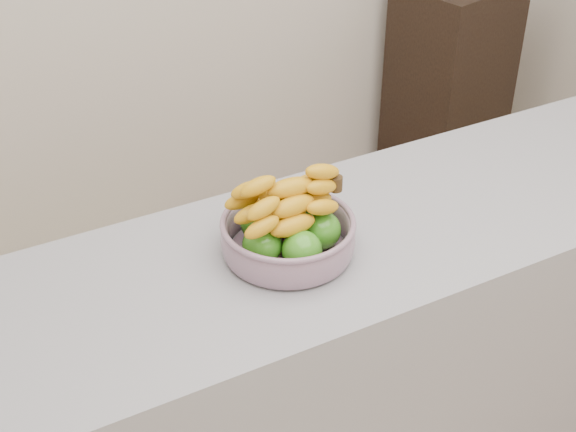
% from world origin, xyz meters
% --- Properties ---
extents(counter, '(2.00, 0.60, 0.90)m').
position_xyz_m(counter, '(0.00, 0.39, 0.45)').
color(counter, '#96969E').
rests_on(counter, ground).
extents(cabinet, '(0.57, 0.50, 0.90)m').
position_xyz_m(cabinet, '(1.36, 1.78, 0.45)').
color(cabinet, black).
rests_on(cabinet, ground).
extents(fruit_bowl, '(0.31, 0.31, 0.19)m').
position_xyz_m(fruit_bowl, '(-0.25, 0.39, 0.96)').
color(fruit_bowl, '#98A3B6').
rests_on(fruit_bowl, counter).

